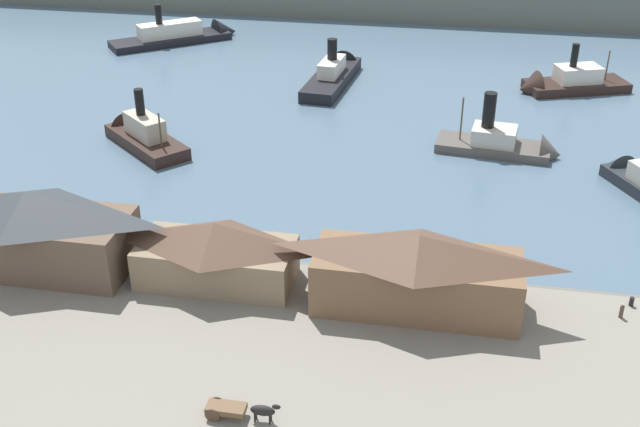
# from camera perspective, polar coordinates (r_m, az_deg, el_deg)

# --- Properties ---
(ground_plane) EXTENTS (320.00, 320.00, 0.00)m
(ground_plane) POSITION_cam_1_polar(r_m,az_deg,el_deg) (87.40, -4.73, -2.60)
(ground_plane) COLOR slate
(quay_promenade) EXTENTS (110.00, 36.00, 1.20)m
(quay_promenade) POSITION_cam_1_polar(r_m,az_deg,el_deg) (69.98, -9.41, -11.31)
(quay_promenade) COLOR gray
(quay_promenade) RESTS_ON ground
(seawall_edge) EXTENTS (110.00, 0.80, 1.00)m
(seawall_edge) POSITION_cam_1_polar(r_m,az_deg,el_deg) (84.19, -5.36, -3.54)
(seawall_edge) COLOR #666159
(seawall_edge) RESTS_ON ground
(ferry_shed_customs_shed) EXTENTS (20.52, 8.82, 8.54)m
(ferry_shed_customs_shed) POSITION_cam_1_polar(r_m,az_deg,el_deg) (85.05, -20.15, -1.05)
(ferry_shed_customs_shed) COLOR brown
(ferry_shed_customs_shed) RESTS_ON quay_promenade
(ferry_shed_west_terminal) EXTENTS (15.77, 7.45, 6.59)m
(ferry_shed_west_terminal) POSITION_cam_1_polar(r_m,az_deg,el_deg) (78.54, -7.55, -2.76)
(ferry_shed_west_terminal) COLOR #847056
(ferry_shed_west_terminal) RESTS_ON quay_promenade
(ferry_shed_east_terminal) EXTENTS (19.74, 7.65, 7.79)m
(ferry_shed_east_terminal) POSITION_cam_1_polar(r_m,az_deg,el_deg) (74.28, 7.04, -4.17)
(ferry_shed_east_terminal) COLOR brown
(ferry_shed_east_terminal) RESTS_ON quay_promenade
(horse_cart) EXTENTS (5.97, 1.54, 1.87)m
(horse_cart) POSITION_cam_1_polar(r_m,az_deg,el_deg) (63.75, -5.88, -13.90)
(horse_cart) COLOR brown
(horse_cart) RESTS_ON quay_promenade
(pedestrian_walking_east) EXTENTS (0.38, 0.38, 1.53)m
(pedestrian_walking_east) POSITION_cam_1_polar(r_m,az_deg,el_deg) (79.22, 20.98, -6.61)
(pedestrian_walking_east) COLOR #4C3D33
(pedestrian_walking_east) RESTS_ON quay_promenade
(mooring_post_center_west) EXTENTS (0.44, 0.44, 0.90)m
(mooring_post_center_west) POSITION_cam_1_polar(r_m,az_deg,el_deg) (81.40, 21.61, -5.95)
(mooring_post_center_west) COLOR black
(mooring_post_center_west) RESTS_ON quay_promenade
(ferry_near_quay) EXTENTS (24.01, 20.93, 10.16)m
(ferry_near_quay) POSITION_cam_1_polar(r_m,az_deg,el_deg) (164.41, -9.59, 12.64)
(ferry_near_quay) COLOR black
(ferry_near_quay) RESTS_ON ground
(ferry_departing_north) EXTENTS (19.47, 12.23, 10.20)m
(ferry_departing_north) POSITION_cam_1_polar(r_m,az_deg,el_deg) (139.72, 17.15, 8.98)
(ferry_departing_north) COLOR black
(ferry_departing_north) RESTS_ON ground
(ferry_moored_east) EXTENTS (17.45, 7.54, 10.52)m
(ferry_moored_east) POSITION_cam_1_polar(r_m,az_deg,el_deg) (112.79, 13.51, 4.90)
(ferry_moored_east) COLOR #514C47
(ferry_moored_east) RESTS_ON ground
(ferry_approaching_west) EXTENTS (7.45, 23.14, 9.45)m
(ferry_approaching_west) POSITION_cam_1_polar(r_m,az_deg,el_deg) (139.09, 1.12, 10.20)
(ferry_approaching_west) COLOR black
(ferry_approaching_west) RESTS_ON ground
(ferry_mid_harbor) EXTENTS (16.09, 14.95, 10.10)m
(ferry_mid_harbor) POSITION_cam_1_polar(r_m,az_deg,el_deg) (115.62, -12.89, 5.65)
(ferry_mid_harbor) COLOR black
(ferry_mid_harbor) RESTS_ON ground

